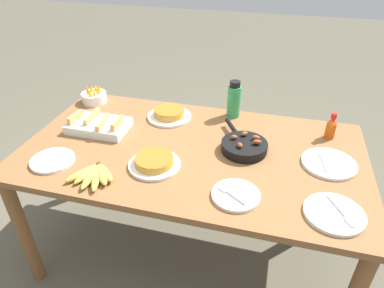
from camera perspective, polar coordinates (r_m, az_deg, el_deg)
name	(u,v)px	position (r m, az deg, el deg)	size (l,w,h in m)	color
ground_plane	(192,248)	(2.32, 0.00, -16.90)	(14.00, 14.00, 0.00)	#565142
dining_table	(192,163)	(1.85, 0.00, -3.16)	(1.78, 0.99, 0.77)	brown
banana_bunch	(95,175)	(1.65, -15.91, -4.92)	(0.23, 0.20, 0.04)	gold
melon_tray	(99,125)	(2.02, -15.31, 3.05)	(0.33, 0.21, 0.09)	silver
skillet	(244,146)	(1.79, 8.64, -0.31)	(0.26, 0.36, 0.08)	black
frittata_plate_center	(169,114)	(2.08, -3.80, 4.97)	(0.27, 0.27, 0.06)	silver
frittata_plate_side	(154,162)	(1.67, -6.30, -3.04)	(0.25, 0.25, 0.05)	silver
empty_plate_near_front	(236,195)	(1.51, 7.30, -8.46)	(0.21, 0.21, 0.02)	silver
empty_plate_far_left	(329,163)	(1.81, 21.84, -3.03)	(0.26, 0.26, 0.02)	silver
empty_plate_far_right	(53,161)	(1.83, -22.23, -2.56)	(0.21, 0.21, 0.02)	silver
empty_plate_mid_edge	(334,214)	(1.53, 22.61, -10.67)	(0.24, 0.24, 0.02)	silver
fruit_bowl_mango	(94,96)	(2.35, -16.01, 7.65)	(0.16, 0.16, 0.11)	silver
water_bottle	(234,100)	(2.08, 7.00, 7.29)	(0.08, 0.08, 0.23)	#2D9351
hot_sauce_bottle	(331,127)	(2.00, 22.17, 2.58)	(0.05, 0.05, 0.15)	#C64C0F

